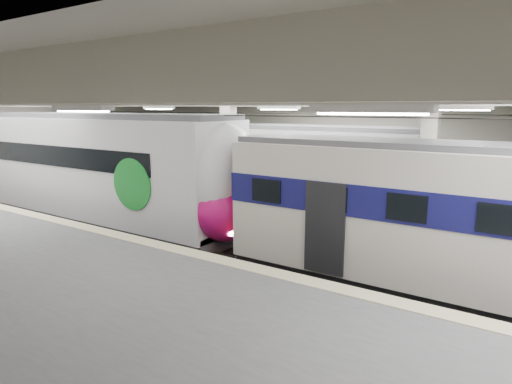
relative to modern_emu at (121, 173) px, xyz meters
The scene contains 4 objects.
station_hall 6.61m from the modern_emu, 15.39° to the right, with size 36.00×24.00×5.75m.
modern_emu is the anchor object (origin of this frame).
older_rer 12.71m from the modern_emu, ahead, with size 12.31×2.72×4.11m.
far_train 6.93m from the modern_emu, 52.61° to the left, with size 13.01×2.78×4.19m.
Camera 1 is at (7.82, -11.51, 4.97)m, focal length 30.00 mm.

